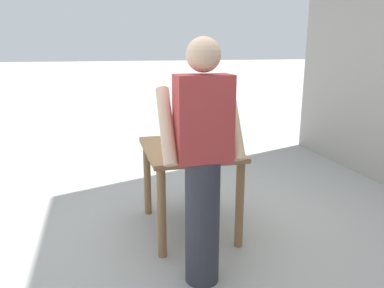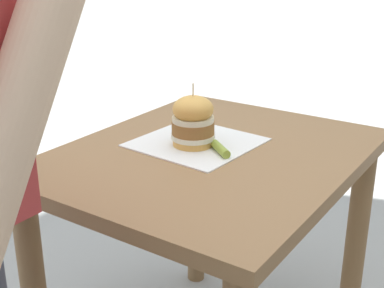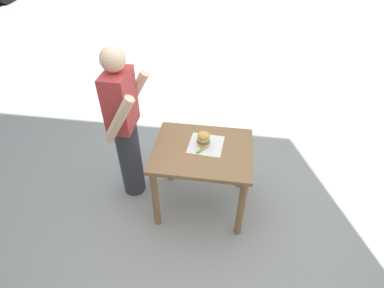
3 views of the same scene
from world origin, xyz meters
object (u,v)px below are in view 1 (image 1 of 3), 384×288
(pickle_spear, at_px, (194,145))
(diner_across_table, at_px, (203,162))
(patio_table, at_px, (189,163))
(sandwich, at_px, (182,139))

(pickle_spear, bearing_deg, diner_across_table, 79.80)
(patio_table, xyz_separation_m, pickle_spear, (-0.04, 0.01, 0.17))
(sandwich, bearing_deg, diner_across_table, 87.20)
(pickle_spear, xyz_separation_m, diner_across_table, (0.14, 0.77, 0.09))
(patio_table, relative_size, pickle_spear, 10.01)
(sandwich, bearing_deg, pickle_spear, 174.51)
(sandwich, height_order, diner_across_table, diner_across_table)
(sandwich, bearing_deg, patio_table, -177.05)
(patio_table, relative_size, diner_across_table, 0.56)
(patio_table, bearing_deg, pickle_spear, 160.36)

